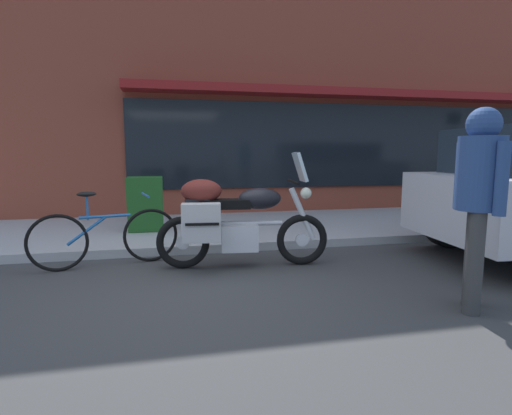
# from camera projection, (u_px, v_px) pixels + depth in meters

# --- Properties ---
(ground_plane) EXTENTS (80.00, 80.00, 0.00)m
(ground_plane) POSITION_uv_depth(u_px,v_px,m) (189.00, 286.00, 4.18)
(ground_plane) COLOR #383838
(storefront_building) EXTENTS (19.92, 0.90, 7.19)m
(storefront_building) POSITION_uv_depth(u_px,v_px,m) (436.00, 61.00, 9.24)
(storefront_building) COLOR brown
(storefront_building) RESTS_ON ground_plane
(touring_motorcycle) EXTENTS (2.09, 0.62, 1.40)m
(touring_motorcycle) POSITION_uv_depth(u_px,v_px,m) (233.00, 219.00, 4.78)
(touring_motorcycle) COLOR black
(touring_motorcycle) RESTS_ON ground_plane
(parked_bicycle) EXTENTS (1.72, 0.55, 0.93)m
(parked_bicycle) POSITION_uv_depth(u_px,v_px,m) (106.00, 236.00, 4.86)
(parked_bicycle) COLOR black
(parked_bicycle) RESTS_ON ground_plane
(pedestrian_walking) EXTENTS (0.38, 0.56, 1.76)m
(pedestrian_walking) POSITION_uv_depth(u_px,v_px,m) (479.00, 185.00, 3.39)
(pedestrian_walking) COLOR #363636
(pedestrian_walking) RESTS_ON ground_plane
(sandwich_board_sign) EXTENTS (0.55, 0.41, 0.89)m
(sandwich_board_sign) POSITION_uv_depth(u_px,v_px,m) (145.00, 205.00, 6.36)
(sandwich_board_sign) COLOR #1E511E
(sandwich_board_sign) RESTS_ON sidewalk_curb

